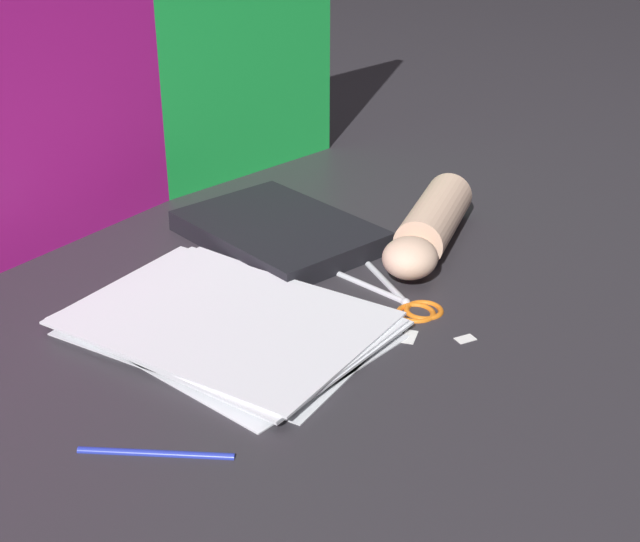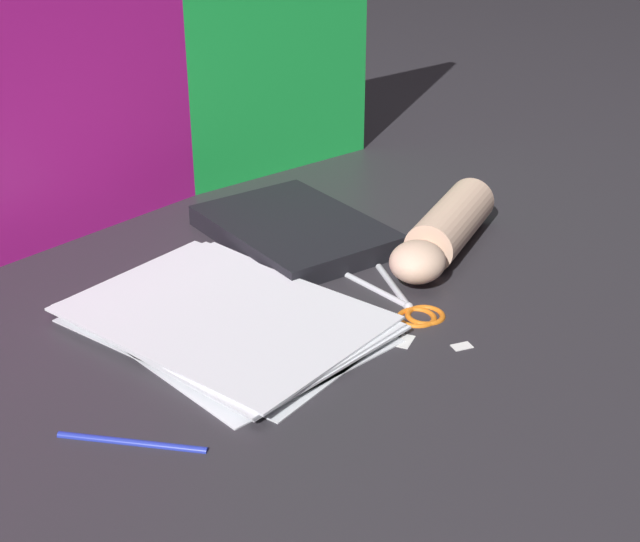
% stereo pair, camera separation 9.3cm
% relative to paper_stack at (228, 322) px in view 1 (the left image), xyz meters
% --- Properties ---
extents(ground_plane, '(6.00, 6.00, 0.00)m').
position_rel_paper_stack_xyz_m(ground_plane, '(0.07, -0.10, -0.01)').
color(ground_plane, '#2D2B30').
extents(backdrop_panel_center, '(0.72, 0.14, 0.60)m').
position_rel_paper_stack_xyz_m(backdrop_panel_center, '(0.26, 0.35, 0.29)').
color(backdrop_panel_center, green).
rests_on(backdrop_panel_center, ground_plane).
extents(paper_stack, '(0.28, 0.37, 0.02)m').
position_rel_paper_stack_xyz_m(paper_stack, '(0.00, 0.00, 0.00)').
color(paper_stack, white).
rests_on(paper_stack, ground_plane).
extents(book_closed, '(0.25, 0.31, 0.03)m').
position_rel_paper_stack_xyz_m(book_closed, '(0.23, 0.10, 0.01)').
color(book_closed, black).
rests_on(book_closed, ground_plane).
extents(scissors, '(0.12, 0.17, 0.01)m').
position_rel_paper_stack_xyz_m(scissors, '(0.18, -0.13, -0.00)').
color(scissors, silver).
rests_on(scissors, ground_plane).
extents(hand_forearm, '(0.28, 0.14, 0.07)m').
position_rel_paper_stack_xyz_m(hand_forearm, '(0.33, -0.08, 0.02)').
color(hand_forearm, beige).
rests_on(hand_forearm, ground_plane).
extents(paper_scrap_near, '(0.03, 0.02, 0.00)m').
position_rel_paper_stack_xyz_m(paper_scrap_near, '(0.14, -0.24, -0.01)').
color(paper_scrap_near, white).
rests_on(paper_scrap_near, ground_plane).
extents(paper_scrap_mid, '(0.03, 0.02, 0.00)m').
position_rel_paper_stack_xyz_m(paper_scrap_mid, '(0.11, -0.18, -0.01)').
color(paper_scrap_mid, white).
rests_on(paper_scrap_mid, ground_plane).
extents(pen, '(0.08, 0.13, 0.01)m').
position_rel_paper_stack_xyz_m(pen, '(-0.22, -0.10, -0.00)').
color(pen, '#2333B2').
rests_on(pen, ground_plane).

